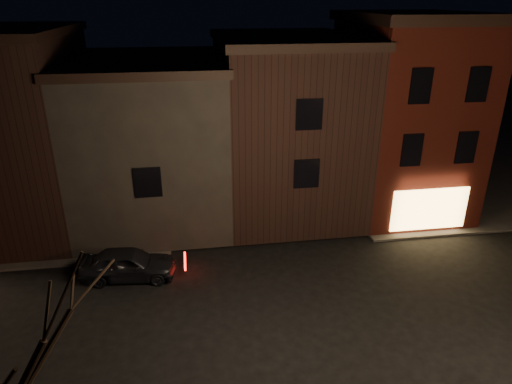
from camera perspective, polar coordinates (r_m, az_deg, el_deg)
The scene contains 7 objects.
ground at distance 18.26m, azimuth 5.55°, elevation -15.14°, with size 120.00×120.00×0.00m, color black.
sidewalk_far_right at distance 42.89m, azimuth 25.58°, elevation 5.70°, with size 30.00×30.00×0.12m, color #2D2B28.
corner_building at distance 26.80m, azimuth 17.99°, elevation 9.36°, with size 6.50×8.50×10.50m.
row_building_a at distance 25.73m, azimuth 3.58°, elevation 8.59°, with size 7.30×10.30×9.40m.
row_building_b at distance 25.37m, azimuth -12.79°, elevation 6.68°, with size 7.80×10.30×8.40m.
row_building_c at distance 26.72m, azimuth -28.71°, elevation 6.89°, with size 7.30×10.30×9.90m.
parked_car_a at distance 20.68m, azimuth -15.68°, elevation -8.63°, with size 1.64×4.06×1.38m, color black.
Camera 1 is at (-3.86, -13.83, 11.29)m, focal length 32.00 mm.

